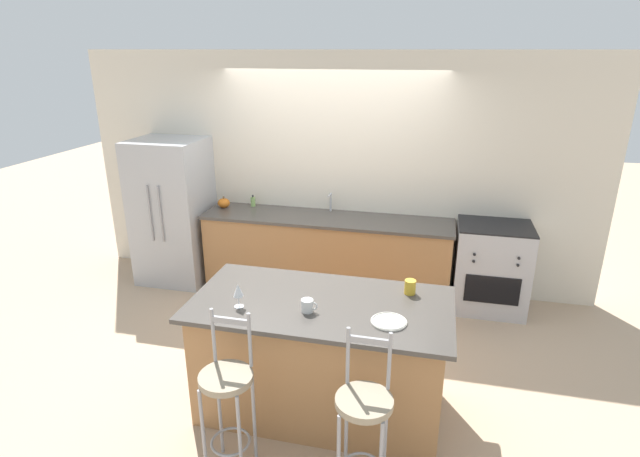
# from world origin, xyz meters

# --- Properties ---
(ground_plane) EXTENTS (18.00, 18.00, 0.00)m
(ground_plane) POSITION_xyz_m (0.00, 0.00, 0.00)
(ground_plane) COLOR tan
(wall_back) EXTENTS (6.00, 0.07, 2.70)m
(wall_back) POSITION_xyz_m (0.00, 0.69, 1.35)
(wall_back) COLOR beige
(wall_back) RESTS_ON ground_plane
(back_counter) EXTENTS (2.83, 0.67, 0.92)m
(back_counter) POSITION_xyz_m (0.00, 0.37, 0.46)
(back_counter) COLOR #A87547
(back_counter) RESTS_ON ground_plane
(sink_faucet) EXTENTS (0.02, 0.13, 0.22)m
(sink_faucet) POSITION_xyz_m (0.00, 0.57, 1.05)
(sink_faucet) COLOR #ADAFB5
(sink_faucet) RESTS_ON back_counter
(kitchen_island) EXTENTS (1.93, 0.98, 0.94)m
(kitchen_island) POSITION_xyz_m (0.42, -1.66, 0.48)
(kitchen_island) COLOR #A87547
(kitchen_island) RESTS_ON ground_plane
(refrigerator) EXTENTS (0.82, 0.77, 1.73)m
(refrigerator) POSITION_xyz_m (-1.88, 0.30, 0.86)
(refrigerator) COLOR #ADAFB5
(refrigerator) RESTS_ON ground_plane
(oven_range) EXTENTS (0.76, 0.63, 0.97)m
(oven_range) POSITION_xyz_m (1.83, 0.37, 0.48)
(oven_range) COLOR #B7B7BC
(oven_range) RESTS_ON ground_plane
(bar_stool_near) EXTENTS (0.35, 0.35, 1.15)m
(bar_stool_near) POSITION_xyz_m (-0.03, -2.40, 0.61)
(bar_stool_near) COLOR #99999E
(bar_stool_near) RESTS_ON ground_plane
(bar_stool_far) EXTENTS (0.35, 0.35, 1.15)m
(bar_stool_far) POSITION_xyz_m (0.86, -2.42, 0.61)
(bar_stool_far) COLOR #99999E
(bar_stool_far) RESTS_ON ground_plane
(dinner_plate) EXTENTS (0.25, 0.25, 0.02)m
(dinner_plate) POSITION_xyz_m (0.93, -1.84, 0.95)
(dinner_plate) COLOR beige
(dinner_plate) RESTS_ON kitchen_island
(wine_glass) EXTENTS (0.07, 0.07, 0.18)m
(wine_glass) POSITION_xyz_m (-0.15, -1.87, 1.07)
(wine_glass) COLOR white
(wine_glass) RESTS_ON kitchen_island
(coffee_mug) EXTENTS (0.12, 0.09, 0.09)m
(coffee_mug) POSITION_xyz_m (0.36, -1.82, 0.99)
(coffee_mug) COLOR white
(coffee_mug) RESTS_ON kitchen_island
(tumbler_cup) EXTENTS (0.09, 0.09, 0.11)m
(tumbler_cup) POSITION_xyz_m (1.04, -1.37, 1.00)
(tumbler_cup) COLOR gold
(tumbler_cup) RESTS_ON kitchen_island
(pumpkin_decoration) EXTENTS (0.14, 0.14, 0.14)m
(pumpkin_decoration) POSITION_xyz_m (-1.27, 0.43, 0.97)
(pumpkin_decoration) COLOR orange
(pumpkin_decoration) RESTS_ON back_counter
(soap_bottle) EXTENTS (0.06, 0.06, 0.14)m
(soap_bottle) POSITION_xyz_m (-0.95, 0.56, 0.97)
(soap_bottle) COLOR #89B260
(soap_bottle) RESTS_ON back_counter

